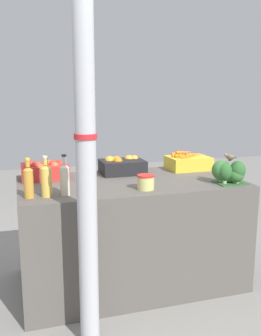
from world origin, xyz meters
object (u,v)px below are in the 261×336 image
at_px(orange_crate, 122,165).
at_px(broccoli_pile, 229,172).
at_px(juice_bottle_amber, 29,181).
at_px(apple_crate, 44,170).
at_px(juice_bottle_cloudy, 65,178).
at_px(sparrow_bird, 229,157).
at_px(carrot_crate, 188,162).
at_px(juice_bottle_golden, 46,180).
at_px(pickle_jar, 146,182).
at_px(support_pole, 86,156).

bearing_deg(orange_crate, broccoli_pile, -41.54).
bearing_deg(juice_bottle_amber, apple_crate, 75.88).
height_order(juice_bottle_cloudy, sparrow_bird, juice_bottle_cloudy).
xyz_separation_m(carrot_crate, juice_bottle_amber, (-1.39, -0.55, 0.05)).
relative_size(juice_bottle_golden, pickle_jar, 2.18).
bearing_deg(juice_bottle_golden, apple_crate, 87.39).
height_order(broccoli_pile, juice_bottle_amber, juice_bottle_amber).
bearing_deg(support_pole, juice_bottle_amber, 129.84).
bearing_deg(support_pole, apple_crate, 100.67).
distance_m(juice_bottle_amber, sparrow_bird, 1.44).
xyz_separation_m(support_pole, broccoli_pile, (1.13, 0.34, -0.23)).
distance_m(apple_crate, sparrow_bird, 1.43).
height_order(orange_crate, juice_bottle_amber, juice_bottle_amber).
relative_size(apple_crate, broccoli_pile, 1.46).
xyz_separation_m(apple_crate, pickle_jar, (0.65, -0.56, -0.02)).
distance_m(apple_crate, broccoli_pile, 1.42).
relative_size(juice_bottle_golden, juice_bottle_cloudy, 0.99).
bearing_deg(juice_bottle_amber, pickle_jar, -0.94).
relative_size(apple_crate, carrot_crate, 1.00).
xyz_separation_m(pickle_jar, sparrow_bird, (0.65, -0.02, 0.15)).
relative_size(carrot_crate, broccoli_pile, 1.46).
bearing_deg(juice_bottle_cloudy, support_pole, -78.10).
xyz_separation_m(apple_crate, juice_bottle_golden, (-0.02, -0.54, 0.04)).
bearing_deg(carrot_crate, apple_crate, -179.76).
relative_size(support_pole, juice_bottle_amber, 8.80).
relative_size(broccoli_pile, juice_bottle_amber, 0.94).
bearing_deg(sparrow_bird, juice_bottle_cloudy, 73.76).
xyz_separation_m(support_pole, apple_crate, (-0.17, 0.91, -0.25)).
bearing_deg(juice_bottle_cloudy, pickle_jar, -1.32).
bearing_deg(apple_crate, juice_bottle_amber, -104.12).
bearing_deg(juice_bottle_golden, orange_crate, 40.00).
bearing_deg(juice_bottle_cloudy, carrot_crate, 25.42).
height_order(pickle_jar, sparrow_bird, sparrow_bird).
bearing_deg(carrot_crate, juice_bottle_golden, -156.69).
bearing_deg(support_pole, sparrow_bird, 16.81).
relative_size(orange_crate, pickle_jar, 2.91).
relative_size(juice_bottle_amber, juice_bottle_golden, 0.97).
height_order(juice_bottle_amber, sparrow_bird, juice_bottle_amber).
distance_m(orange_crate, juice_bottle_amber, 0.95).
distance_m(juice_bottle_amber, juice_bottle_golden, 0.11).
bearing_deg(juice_bottle_golden, juice_bottle_cloudy, 0.00).
bearing_deg(orange_crate, pickle_jar, -88.26).
xyz_separation_m(apple_crate, sparrow_bird, (1.30, -0.57, 0.13)).
distance_m(orange_crate, juice_bottle_cloudy, 0.78).
xyz_separation_m(juice_bottle_amber, juice_bottle_golden, (0.11, 0.00, 0.00)).
relative_size(support_pole, juice_bottle_cloudy, 8.40).
height_order(broccoli_pile, pickle_jar, broccoli_pile).
relative_size(apple_crate, orange_crate, 1.00).
bearing_deg(juice_bottle_amber, sparrow_bird, -1.15).
distance_m(broccoli_pile, juice_bottle_golden, 1.33).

